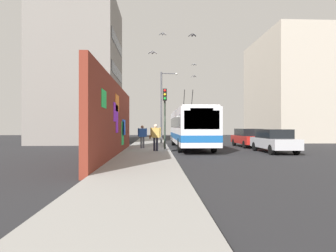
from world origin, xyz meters
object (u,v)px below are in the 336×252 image
at_px(city_bus, 190,127).
at_px(pedestrian_at_curb, 156,135).
at_px(traffic_light, 165,109).
at_px(pedestrian_midblock, 142,135).
at_px(parked_car_silver, 274,140).
at_px(parked_car_red, 248,137).
at_px(street_lamp, 163,102).

height_order(city_bus, pedestrian_at_curb, city_bus).
bearing_deg(traffic_light, pedestrian_at_curb, 151.46).
bearing_deg(traffic_light, pedestrian_midblock, 53.04).
bearing_deg(pedestrian_midblock, pedestrian_at_curb, -158.08).
bearing_deg(parked_car_silver, city_bus, 52.72).
distance_m(parked_car_red, traffic_light, 8.75).
bearing_deg(pedestrian_midblock, city_bus, -67.53).
height_order(pedestrian_midblock, pedestrian_at_curb, pedestrian_at_curb).
height_order(pedestrian_midblock, traffic_light, traffic_light).
bearing_deg(street_lamp, parked_car_silver, -140.64).
bearing_deg(parked_car_red, pedestrian_midblock, 108.33).
distance_m(parked_car_red, pedestrian_midblock, 9.47).
xyz_separation_m(city_bus, street_lamp, (4.90, 2.07, 2.39)).
bearing_deg(parked_car_silver, traffic_light, 81.05).
distance_m(parked_car_silver, traffic_light, 7.76).
distance_m(city_bus, parked_car_red, 5.46).
bearing_deg(parked_car_red, street_lamp, 64.33).
bearing_deg(pedestrian_midblock, street_lamp, -14.88).
bearing_deg(pedestrian_at_curb, parked_car_red, -55.91).
relative_size(pedestrian_midblock, traffic_light, 0.39).
relative_size(city_bus, parked_car_red, 2.45).
bearing_deg(city_bus, pedestrian_midblock, 112.47).
height_order(city_bus, parked_car_red, city_bus).
relative_size(city_bus, pedestrian_at_curb, 6.54).
xyz_separation_m(traffic_light, street_lamp, (7.70, -0.08, 1.09)).
distance_m(parked_car_silver, pedestrian_at_curb, 8.02).
distance_m(city_bus, street_lamp, 5.83).
relative_size(parked_car_silver, traffic_light, 1.04).
xyz_separation_m(city_bus, traffic_light, (-2.80, 2.15, 1.30)).
height_order(city_bus, street_lamp, street_lamp).
distance_m(city_bus, pedestrian_midblock, 4.14).
distance_m(pedestrian_at_curb, street_lamp, 9.41).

